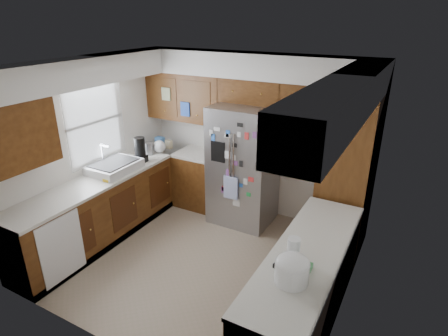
{
  "coord_description": "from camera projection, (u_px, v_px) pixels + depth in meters",
  "views": [
    {
      "loc": [
        2.22,
        -3.45,
        3.0
      ],
      "look_at": [
        0.14,
        0.35,
        1.2
      ],
      "focal_mm": 30.0,
      "sensor_mm": 36.0,
      "label": 1
    }
  ],
  "objects": [
    {
      "name": "rice_cooker",
      "position": [
        292.0,
        268.0,
        3.08
      ],
      "size": [
        0.3,
        0.29,
        0.25
      ],
      "color": "white",
      "rests_on": "right_counter_run"
    },
    {
      "name": "fridge_top_items",
      "position": [
        245.0,
        68.0,
        5.23
      ],
      "size": [
        0.92,
        0.31,
        0.31
      ],
      "color": "#1837B6",
      "rests_on": "bridge_cabinet"
    },
    {
      "name": "fridge",
      "position": [
        243.0,
        165.0,
        5.56
      ],
      "size": [
        0.9,
        0.79,
        1.8
      ],
      "color": "gray",
      "rests_on": "ground"
    },
    {
      "name": "left_counter_clutter",
      "position": [
        150.0,
        148.0,
        5.84
      ],
      "size": [
        0.31,
        0.9,
        0.38
      ],
      "color": "black",
      "rests_on": "left_counter_run"
    },
    {
      "name": "bridge_cabinet",
      "position": [
        252.0,
        91.0,
        5.33
      ],
      "size": [
        0.96,
        0.34,
        0.35
      ],
      "primitive_type": "cube",
      "color": "#42210C",
      "rests_on": "fridge"
    },
    {
      "name": "left_counter_run",
      "position": [
        122.0,
        206.0,
        5.4
      ],
      "size": [
        1.36,
        3.2,
        0.92
      ],
      "color": "#42210C",
      "rests_on": "ground"
    },
    {
      "name": "sink_assembly",
      "position": [
        114.0,
        166.0,
        5.3
      ],
      "size": [
        0.52,
        0.7,
        0.37
      ],
      "color": "silver",
      "rests_on": "left_counter_run"
    },
    {
      "name": "floor",
      "position": [
        202.0,
        259.0,
        4.93
      ],
      "size": [
        3.6,
        3.6,
        0.0
      ],
      "primitive_type": "plane",
      "color": "gray",
      "rests_on": "ground"
    },
    {
      "name": "room_shell",
      "position": [
        207.0,
        117.0,
        4.58
      ],
      "size": [
        3.64,
        3.24,
        2.52
      ],
      "color": "silver",
      "rests_on": "ground"
    },
    {
      "name": "right_counter_run",
      "position": [
        304.0,
        293.0,
        3.72
      ],
      "size": [
        0.63,
        2.25,
        0.92
      ],
      "color": "#42210C",
      "rests_on": "ground"
    },
    {
      "name": "pantry",
      "position": [
        347.0,
        176.0,
        4.79
      ],
      "size": [
        0.6,
        0.9,
        2.15
      ],
      "primitive_type": "cube",
      "color": "#42210C",
      "rests_on": "ground"
    },
    {
      "name": "paper_towel",
      "position": [
        293.0,
        251.0,
        3.31
      ],
      "size": [
        0.12,
        0.12,
        0.26
      ],
      "primitive_type": "cylinder",
      "color": "white",
      "rests_on": "right_counter_run"
    }
  ]
}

